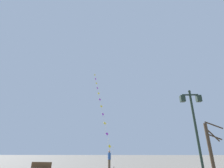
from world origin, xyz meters
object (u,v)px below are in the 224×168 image
at_px(kite_train, 101,103).
at_px(kite_flyer, 109,159).
at_px(twin_lantern_lamp_post, 194,116).
at_px(bare_tree, 210,144).

height_order(kite_train, kite_flyer, kite_train).
bearing_deg(twin_lantern_lamp_post, kite_train, 114.37).
bearing_deg(bare_tree, kite_train, 135.93).
relative_size(kite_train, bare_tree, 4.17).
distance_m(twin_lantern_lamp_post, kite_train, 18.58).
distance_m(kite_flyer, bare_tree, 9.24).
xyz_separation_m(kite_flyer, bare_tree, (8.95, -1.93, 1.28)).
bearing_deg(twin_lantern_lamp_post, bare_tree, 58.62).
xyz_separation_m(twin_lantern_lamp_post, kite_flyer, (-5.46, 7.66, -2.68)).
distance_m(twin_lantern_lamp_post, kite_flyer, 9.78).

